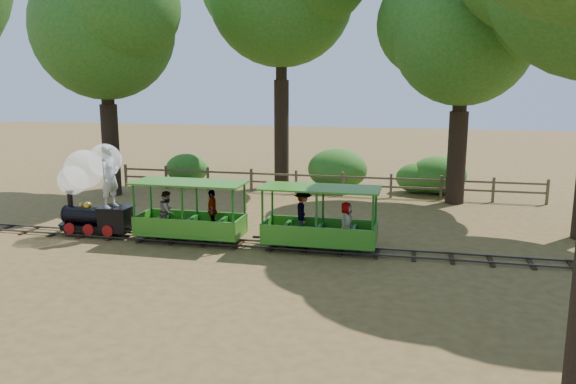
% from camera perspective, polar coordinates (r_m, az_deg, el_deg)
% --- Properties ---
extents(ground, '(90.00, 90.00, 0.00)m').
position_cam_1_polar(ground, '(16.28, -1.63, -5.63)').
color(ground, olive).
rests_on(ground, ground).
extents(track, '(22.00, 1.00, 0.10)m').
position_cam_1_polar(track, '(16.26, -1.63, -5.40)').
color(track, '#3F3D3A').
rests_on(track, ground).
extents(locomotive, '(2.54, 1.19, 2.92)m').
position_cam_1_polar(locomotive, '(18.21, -19.32, 0.92)').
color(locomotive, black).
rests_on(locomotive, ground).
extents(carriage_front, '(3.32, 1.36, 1.73)m').
position_cam_1_polar(carriage_front, '(16.84, -9.99, -2.51)').
color(carriage_front, '#35811C').
rests_on(carriage_front, track).
extents(carriage_rear, '(3.32, 1.44, 1.73)m').
position_cam_1_polar(carriage_rear, '(15.87, 3.02, -3.09)').
color(carriage_rear, '#35811C').
rests_on(carriage_rear, track).
extents(oak_nw, '(7.14, 6.28, 9.68)m').
position_cam_1_polar(oak_nw, '(24.68, -18.24, 16.17)').
color(oak_nw, '#2D2116').
rests_on(oak_nw, ground).
extents(oak_ne, '(6.63, 5.84, 9.09)m').
position_cam_1_polar(oak_ne, '(22.81, 17.38, 15.64)').
color(oak_ne, '#2D2116').
rests_on(oak_ne, ground).
extents(fence, '(18.10, 0.10, 1.00)m').
position_cam_1_polar(fence, '(23.78, 3.19, 1.12)').
color(fence, brown).
rests_on(fence, ground).
extents(shrub_west, '(2.03, 1.56, 1.40)m').
position_cam_1_polar(shrub_west, '(26.84, -10.23, 2.36)').
color(shrub_west, '#2D6B1E').
rests_on(shrub_west, ground).
extents(shrub_mid_w, '(2.65, 2.03, 1.83)m').
position_cam_1_polar(shrub_mid_w, '(24.91, 5.03, 2.33)').
color(shrub_mid_w, '#2D6B1E').
rests_on(shrub_mid_w, ground).
extents(shrub_mid_e, '(1.88, 1.45, 1.30)m').
position_cam_1_polar(shrub_mid_e, '(24.73, 13.06, 1.40)').
color(shrub_mid_e, '#2D6B1E').
rests_on(shrub_mid_e, ground).
extents(shrub_east, '(2.35, 1.81, 1.63)m').
position_cam_1_polar(shrub_east, '(24.72, 15.04, 1.69)').
color(shrub_east, '#2D6B1E').
rests_on(shrub_east, ground).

